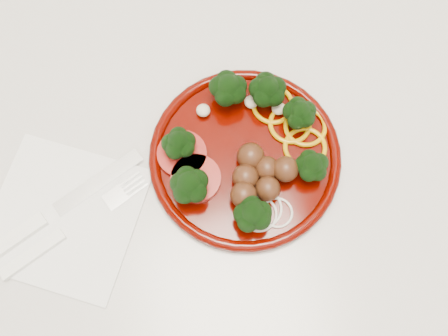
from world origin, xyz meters
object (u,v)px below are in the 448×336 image
object	(u,v)px
knife	(40,221)
fork	(50,242)
plate	(247,154)
napkin	(64,217)

from	to	relation	value
knife	fork	distance (m)	0.03
plate	fork	bearing A→B (deg)	-171.08
fork	plate	bearing A→B (deg)	-12.48
plate	napkin	size ratio (longest dim) A/B	1.38
plate	fork	world-z (taller)	plate
plate	knife	bearing A→B (deg)	-177.55
napkin	knife	xyz separation A→B (m)	(-0.03, 0.00, 0.01)
plate	napkin	xyz separation A→B (m)	(-0.24, -0.01, -0.02)
napkin	fork	size ratio (longest dim) A/B	0.90
plate	fork	size ratio (longest dim) A/B	1.24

